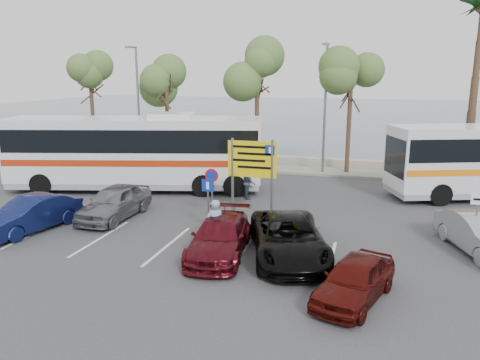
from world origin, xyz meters
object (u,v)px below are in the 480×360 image
(car_blue, at_px, (31,214))
(car_silver_b, at_px, (480,234))
(pedestrian_near, at_px, (215,225))
(street_lamp_right, at_px, (325,102))
(car_silver_a, at_px, (115,202))
(direction_sign, at_px, (252,165))
(suv_black, at_px, (288,238))
(street_lamp_left, at_px, (138,99))
(pedestrian_far, at_px, (249,182))
(car_red, at_px, (355,279))
(car_maroon, at_px, (220,237))
(coach_bus_left, at_px, (136,155))

(car_blue, bearing_deg, car_silver_b, 20.82)
(car_silver_b, xyz_separation_m, pedestrian_near, (-9.32, -2.43, 0.25))
(pedestrian_near, bearing_deg, street_lamp_right, -142.55)
(car_silver_a, bearing_deg, street_lamp_right, 57.93)
(direction_sign, bearing_deg, suv_black, -59.63)
(street_lamp_left, xyz_separation_m, suv_black, (13.40, -14.41, -3.86))
(car_silver_b, bearing_deg, car_silver_a, 160.51)
(pedestrian_near, bearing_deg, pedestrian_far, -128.19)
(car_red, height_order, pedestrian_far, pedestrian_far)
(pedestrian_near, bearing_deg, car_maroon, 85.66)
(direction_sign, height_order, suv_black, direction_sign)
(suv_black, bearing_deg, street_lamp_right, 73.86)
(suv_black, relative_size, car_silver_b, 1.23)
(street_lamp_right, xyz_separation_m, car_maroon, (-2.00, -14.84, -3.93))
(direction_sign, bearing_deg, car_red, -54.39)
(direction_sign, distance_m, car_blue, 9.47)
(car_silver_a, bearing_deg, coach_bus_left, 108.86)
(car_red, relative_size, suv_black, 0.70)
(street_lamp_left, xyz_separation_m, direction_sign, (11.00, -10.32, -2.17))
(direction_sign, bearing_deg, car_silver_b, -10.68)
(suv_black, bearing_deg, car_red, -65.11)
(car_maroon, xyz_separation_m, pedestrian_near, (-0.32, 0.39, 0.29))
(car_silver_a, xyz_separation_m, car_maroon, (5.92, -2.82, -0.08))
(car_blue, distance_m, car_maroon, 8.32)
(street_lamp_right, relative_size, car_silver_b, 1.86)
(pedestrian_far, bearing_deg, direction_sign, -178.36)
(suv_black, height_order, car_silver_b, suv_black)
(pedestrian_far, bearing_deg, car_maroon, 172.02)
(car_maroon, bearing_deg, direction_sign, 82.63)
(street_lamp_right, xyz_separation_m, coach_bus_left, (-9.50, -7.02, -2.61))
(direction_sign, height_order, car_red, direction_sign)
(street_lamp_left, bearing_deg, car_blue, -79.53)
(car_blue, bearing_deg, car_maroon, 10.34)
(car_maroon, bearing_deg, car_silver_a, 147.18)
(suv_black, xyz_separation_m, pedestrian_far, (-3.40, 7.39, 0.11))
(street_lamp_left, relative_size, coach_bus_left, 0.57)
(coach_bus_left, xyz_separation_m, car_maroon, (7.50, -7.82, -1.32))
(car_maroon, bearing_deg, street_lamp_left, 119.23)
(car_blue, relative_size, car_maroon, 0.94)
(coach_bus_left, relative_size, car_red, 3.78)
(street_lamp_left, height_order, street_lamp_right, same)
(car_silver_a, bearing_deg, car_blue, -132.63)
(coach_bus_left, height_order, pedestrian_near, coach_bus_left)
(car_maroon, height_order, pedestrian_near, pedestrian_near)
(car_silver_b, bearing_deg, car_blue, 168.69)
(street_lamp_right, height_order, car_blue, street_lamp_right)
(car_maroon, bearing_deg, car_red, -31.70)
(direction_sign, height_order, pedestrian_near, direction_sign)
(car_blue, distance_m, car_silver_b, 17.50)
(pedestrian_near, bearing_deg, car_silver_b, 151.19)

